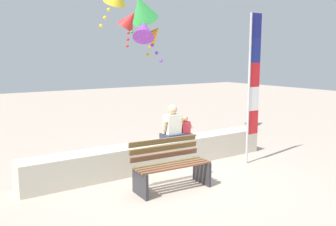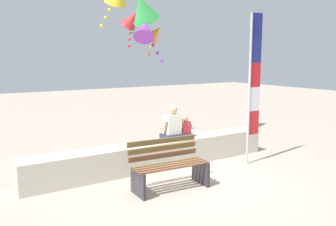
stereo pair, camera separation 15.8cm
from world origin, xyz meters
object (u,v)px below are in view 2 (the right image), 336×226
at_px(person_child, 185,129).
at_px(kite_red, 131,20).
at_px(kite_orange, 155,34).
at_px(kite_green, 143,9).
at_px(kite_purple, 145,30).
at_px(flag_banner, 253,81).
at_px(park_bench, 169,166).
at_px(person_adult, 172,126).

relative_size(person_child, kite_red, 0.44).
height_order(kite_orange, kite_green, kite_green).
distance_m(person_child, kite_purple, 2.49).
distance_m(kite_orange, kite_green, 0.70).
distance_m(flag_banner, kite_orange, 2.80).
bearing_deg(park_bench, person_child, 44.76).
height_order(kite_red, kite_orange, kite_red).
distance_m(kite_purple, kite_orange, 0.67).
relative_size(flag_banner, kite_red, 2.97).
xyz_separation_m(person_adult, kite_green, (0.02, 1.33, 2.64)).
distance_m(kite_red, kite_orange, 1.31).
xyz_separation_m(kite_orange, kite_green, (-0.40, -0.11, 0.56)).
height_order(flag_banner, kite_green, kite_green).
relative_size(kite_red, kite_orange, 1.31).
distance_m(park_bench, kite_purple, 3.53).
bearing_deg(person_child, kite_green, 103.75).
bearing_deg(kite_green, person_adult, -91.00).
bearing_deg(kite_red, park_bench, -108.52).
relative_size(person_adult, flag_banner, 0.23).
bearing_deg(kite_orange, person_adult, -106.48).
bearing_deg(person_child, kite_orange, 86.94).
xyz_separation_m(kite_purple, kite_green, (0.13, 0.30, 0.52)).
bearing_deg(person_child, park_bench, -135.24).
bearing_deg(park_bench, kite_orange, 63.57).
bearing_deg(park_bench, kite_red, 71.48).
bearing_deg(kite_purple, person_adult, -84.15).
xyz_separation_m(kite_purple, kite_orange, (0.53, 0.41, -0.04)).
relative_size(person_adult, kite_green, 0.71).
distance_m(park_bench, flag_banner, 2.82).
bearing_deg(person_adult, kite_red, 81.37).
xyz_separation_m(flag_banner, kite_orange, (-1.08, 2.35, 1.10)).
distance_m(person_adult, kite_red, 3.69).
distance_m(flag_banner, kite_green, 3.15).
distance_m(person_child, flag_banner, 1.83).
xyz_separation_m(park_bench, kite_green, (0.93, 2.57, 3.10)).
relative_size(park_bench, person_child, 2.94).
height_order(person_child, kite_purple, kite_purple).
height_order(person_adult, flag_banner, flag_banner).
bearing_deg(person_child, kite_purple, 113.87).
bearing_deg(kite_purple, park_bench, -109.49).
xyz_separation_m(person_adult, kite_purple, (-0.10, 1.02, 2.12)).
bearing_deg(kite_green, flag_banner, -56.59).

